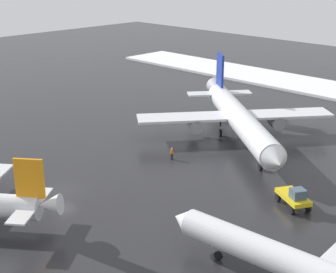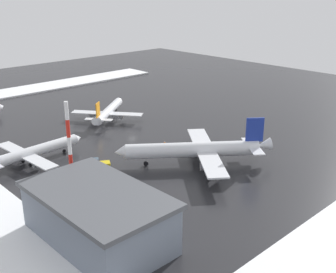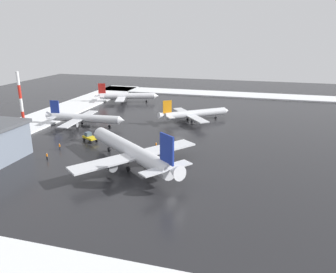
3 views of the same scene
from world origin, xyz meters
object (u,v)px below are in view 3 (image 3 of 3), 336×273
object	(u,v)px
airplane_distant_tail	(132,151)
pushback_tug	(90,137)
antenna_mast	(22,111)
airplane_parked_portside	(194,114)
airplane_parked_starboard	(84,118)
ground_crew_mid_apron	(60,146)
airplane_foreground_jet	(126,96)
ground_crew_near_tug	(47,156)
ground_crew_beside_wing	(156,145)

from	to	relation	value
airplane_distant_tail	pushback_tug	size ratio (longest dim) A/B	6.02
airplane_distant_tail	antenna_mast	world-z (taller)	antenna_mast
airplane_parked_portside	pushback_tug	xyz separation A→B (m)	(29.16, -23.71, -1.33)
airplane_parked_starboard	ground_crew_mid_apron	distance (m)	22.51
airplane_parked_portside	pushback_tug	distance (m)	37.61
airplane_parked_starboard	airplane_foreground_jet	bearing A→B (deg)	88.80
pushback_tug	antenna_mast	xyz separation A→B (m)	(10.07, -12.59, 8.72)
ground_crew_mid_apron	antenna_mast	size ratio (longest dim) A/B	0.09
pushback_tug	ground_crew_mid_apron	world-z (taller)	pushback_tug
airplane_parked_starboard	airplane_foreground_jet	distance (m)	39.19
airplane_parked_starboard	antenna_mast	xyz separation A→B (m)	(23.54, -3.31, 7.35)
airplane_foreground_jet	pushback_tug	size ratio (longest dim) A/B	5.32
pushback_tug	airplane_distant_tail	bearing A→B (deg)	172.69
pushback_tug	ground_crew_mid_apron	xyz separation A→B (m)	(8.35, -4.05, -0.31)
ground_crew_near_tug	ground_crew_beside_wing	bearing A→B (deg)	117.68
antenna_mast	airplane_foreground_jet	bearing A→B (deg)	178.59
airplane_parked_starboard	antenna_mast	world-z (taller)	antenna_mast
airplane_foreground_jet	ground_crew_mid_apron	bearing A→B (deg)	-100.66
airplane_parked_starboard	pushback_tug	xyz separation A→B (m)	(13.48, 9.29, -1.37)
airplane_distant_tail	pushback_tug	bearing A→B (deg)	1.51
airplane_parked_portside	ground_crew_beside_wing	size ratio (longest dim) A/B	13.11
ground_crew_mid_apron	ground_crew_near_tug	size ratio (longest dim) A/B	1.00
airplane_foreground_jet	airplane_parked_starboard	bearing A→B (deg)	-104.63
airplane_distant_tail	ground_crew_beside_wing	world-z (taller)	airplane_distant_tail
airplane_parked_portside	airplane_parked_starboard	distance (m)	36.54
airplane_parked_portside	pushback_tug	world-z (taller)	airplane_parked_portside
airplane_parked_portside	airplane_foreground_jet	world-z (taller)	airplane_foreground_jet
pushback_tug	ground_crew_near_tug	size ratio (longest dim) A/B	2.98
airplane_parked_portside	ground_crew_near_tug	size ratio (longest dim) A/B	13.11
airplane_foreground_jet	pushback_tug	xyz separation A→B (m)	(52.63, 11.05, -1.43)
airplane_distant_tail	ground_crew_mid_apron	xyz separation A→B (m)	(-4.98, -22.01, -2.62)
airplane_distant_tail	antenna_mast	xyz separation A→B (m)	(-3.27, -30.55, 6.41)
airplane_distant_tail	antenna_mast	distance (m)	31.39
airplane_distant_tail	antenna_mast	size ratio (longest dim) A/B	1.53
airplane_distant_tail	airplane_parked_portside	bearing A→B (deg)	-59.61
airplane_parked_starboard	airplane_foreground_jet	xyz separation A→B (m)	(-39.15, -1.77, 0.06)
airplane_foreground_jet	antenna_mast	bearing A→B (deg)	-108.62
airplane_distant_tail	airplane_parked_portside	xyz separation A→B (m)	(-42.49, 5.75, -0.98)
airplane_parked_portside	antenna_mast	size ratio (longest dim) A/B	1.12
airplane_distant_tail	ground_crew_beside_wing	xyz separation A→B (m)	(-12.61, 1.73, -2.62)
ground_crew_mid_apron	ground_crew_near_tug	xyz separation A→B (m)	(6.96, 1.10, 0.00)
airplane_distant_tail	ground_crew_beside_wing	distance (m)	12.99
ground_crew_near_tug	ground_crew_beside_wing	xyz separation A→B (m)	(-14.59, 22.64, 0.00)
pushback_tug	antenna_mast	size ratio (longest dim) A/B	0.25
ground_crew_beside_wing	pushback_tug	bearing A→B (deg)	-159.72
airplane_parked_portside	ground_crew_beside_wing	distance (m)	30.20
ground_crew_near_tug	antenna_mast	world-z (taller)	antenna_mast
airplane_foreground_jet	pushback_tug	distance (m)	53.80
airplane_distant_tail	ground_crew_near_tug	world-z (taller)	airplane_distant_tail
airplane_parked_starboard	ground_crew_beside_wing	bearing A→B (deg)	-29.89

